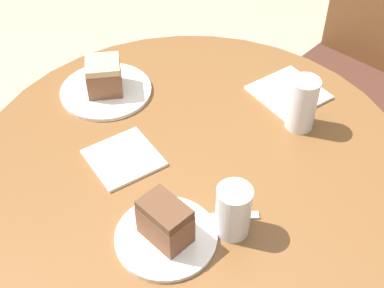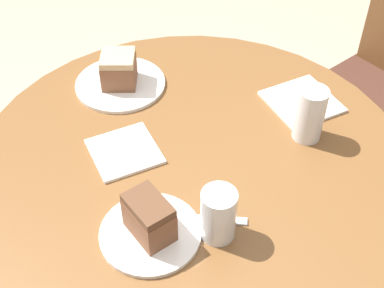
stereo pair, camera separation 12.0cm
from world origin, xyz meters
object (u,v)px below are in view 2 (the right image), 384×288
at_px(plate_far, 120,84).
at_px(glass_water, 310,116).
at_px(cake_slice_near, 149,218).
at_px(plate_near, 150,233).
at_px(glass_lemonade, 218,216).
at_px(cake_slice_far, 119,69).

bearing_deg(plate_far, glass_water, 25.40).
height_order(plate_far, cake_slice_near, cake_slice_near).
bearing_deg(plate_near, plate_far, 150.72).
xyz_separation_m(glass_lemonade, glass_water, (-0.07, 0.36, 0.01)).
relative_size(cake_slice_near, cake_slice_far, 0.84).
distance_m(plate_near, cake_slice_near, 0.05).
xyz_separation_m(plate_near, cake_slice_far, (-0.44, 0.24, 0.05)).
height_order(plate_near, plate_far, same).
height_order(cake_slice_far, glass_water, glass_water).
distance_m(cake_slice_near, glass_lemonade, 0.13).
xyz_separation_m(plate_far, cake_slice_near, (0.44, -0.24, 0.05)).
bearing_deg(plate_far, cake_slice_near, -29.28).
bearing_deg(plate_far, glass_lemonade, -15.09).
bearing_deg(plate_near, glass_water, 87.57).
bearing_deg(glass_water, cake_slice_far, -154.60).
relative_size(plate_near, plate_far, 0.86).
height_order(cake_slice_far, glass_lemonade, glass_lemonade).
bearing_deg(plate_near, cake_slice_near, 0.00).
height_order(plate_far, glass_water, glass_water).
bearing_deg(glass_lemonade, plate_near, -129.66).
height_order(plate_far, cake_slice_far, cake_slice_far).
height_order(plate_near, glass_water, glass_water).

